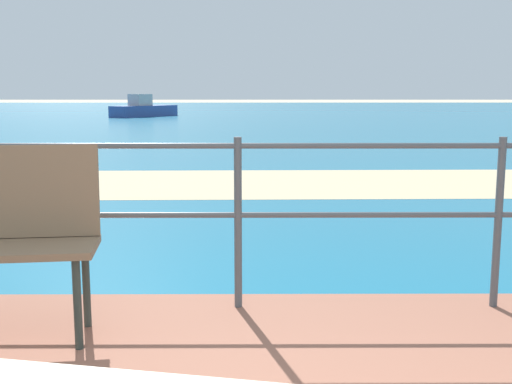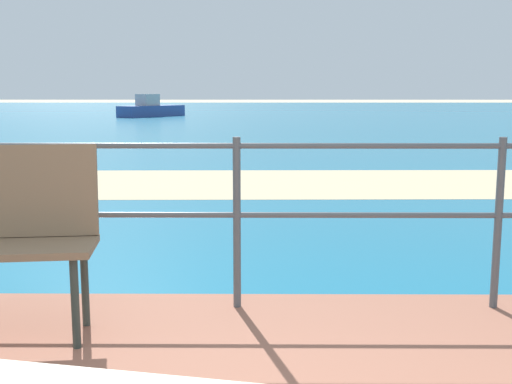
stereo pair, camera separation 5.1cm
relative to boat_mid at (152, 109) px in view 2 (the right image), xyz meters
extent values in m
cube|color=#196B8E|center=(5.77, 6.59, -0.40)|extent=(90.00, 90.00, 0.01)
cube|color=tan|center=(5.77, -25.62, -0.39)|extent=(54.04, 3.83, 0.01)
cylinder|color=#2D3833|center=(5.02, -31.63, -0.11)|extent=(0.04, 0.04, 0.47)
cylinder|color=#2D3833|center=(4.98, -31.34, -0.11)|extent=(0.04, 0.04, 0.47)
cylinder|color=#4C5156|center=(5.77, -31.03, 0.15)|extent=(0.04, 0.04, 0.98)
cylinder|color=#4C5156|center=(7.25, -31.03, 0.15)|extent=(0.04, 0.04, 0.98)
cylinder|color=#4C5156|center=(5.77, -31.03, 0.59)|extent=(5.90, 0.03, 0.03)
cylinder|color=#4C5156|center=(5.77, -31.03, 0.20)|extent=(5.90, 0.03, 0.03)
cube|color=#2D478C|center=(-0.02, -0.04, -0.09)|extent=(3.22, 4.31, 0.60)
cube|color=#A5A8AD|center=(-0.19, -0.32, 0.51)|extent=(1.26, 1.37, 0.62)
cone|color=#2D478C|center=(1.24, 2.04, -0.09)|extent=(0.72, 0.71, 0.54)
camera|label=1|loc=(5.85, -34.52, 0.88)|focal=44.16mm
camera|label=2|loc=(5.90, -34.52, 0.88)|focal=44.16mm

